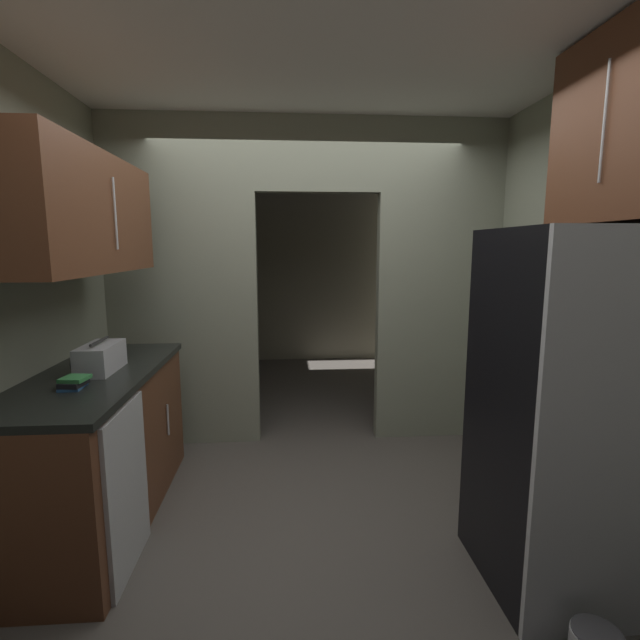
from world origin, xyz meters
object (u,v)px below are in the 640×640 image
at_px(dishwasher, 128,489).
at_px(book_stack, 74,383).
at_px(boombox, 100,358).
at_px(refrigerator, 580,413).

distance_m(dishwasher, book_stack, 0.62).
bearing_deg(book_stack, dishwasher, -28.27).
xyz_separation_m(boombox, book_stack, (-0.01, -0.34, -0.05)).
bearing_deg(dishwasher, book_stack, 151.73).
xyz_separation_m(refrigerator, boombox, (-2.52, 0.74, 0.14)).
distance_m(dishwasher, boombox, 0.81).
height_order(refrigerator, dishwasher, refrigerator).
bearing_deg(book_stack, boombox, 88.64).
relative_size(refrigerator, dishwasher, 2.01).
height_order(dishwasher, book_stack, book_stack).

